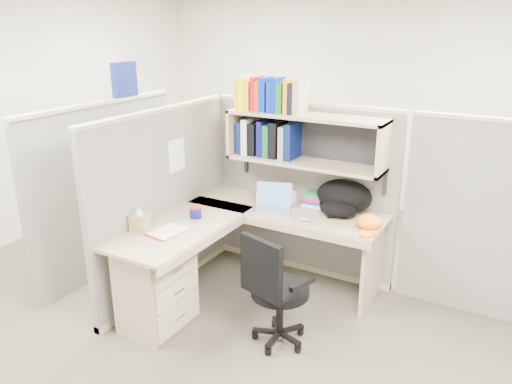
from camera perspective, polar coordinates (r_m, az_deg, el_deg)
The scene contains 14 objects.
ground at distance 4.31m, azimuth -0.15°, elevation -13.38°, with size 6.00×6.00×0.00m, color #38342B.
room_shell at distance 3.71m, azimuth -0.17°, elevation 8.31°, with size 6.00×6.00×6.00m.
cubicle at distance 4.44m, azimuth -1.37°, elevation 0.62°, with size 3.79×1.84×1.95m.
desk at distance 4.08m, azimuth -7.21°, elevation -8.41°, with size 1.74×1.75×0.73m.
laptop at distance 4.35m, azimuth 1.91°, elevation -0.68°, with size 0.32×0.32×0.23m, color #B7B8BC, non-canonical shape.
backpack at distance 4.32m, azimuth 9.75°, elevation -0.68°, with size 0.49×0.38×0.29m, color black, non-canonical shape.
orange_cap at distance 4.09m, azimuth 12.82°, elevation -3.34°, with size 0.20×0.24×0.11m, color orange, non-canonical shape.
snack_canister at distance 4.24m, azimuth -6.92°, elevation -2.23°, with size 0.11×0.11×0.10m.
tissue_box at distance 4.06m, azimuth -13.20°, elevation -2.85°, with size 0.13×0.13×0.20m, color #A0895A, non-canonical shape.
mouse at distance 4.17m, azimuth 5.52°, elevation -3.07°, with size 0.10×0.07×0.04m, color #7D96B2.
paper_cup at distance 4.59m, azimuth 4.17°, elevation -0.52°, with size 0.07×0.07×0.10m, color silver.
book_stack at distance 4.55m, azimuth 6.83°, elevation -0.69°, with size 0.17×0.24×0.11m, color slate, non-canonical shape.
loose_paper at distance 4.02m, azimuth -10.04°, elevation -4.42°, with size 0.21×0.29×0.00m, color silver, non-canonical shape.
task_chair at distance 3.76m, azimuth 2.31°, elevation -12.95°, with size 0.52×0.48×0.91m.
Camera 1 is at (1.81, -3.16, 2.30)m, focal length 35.00 mm.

